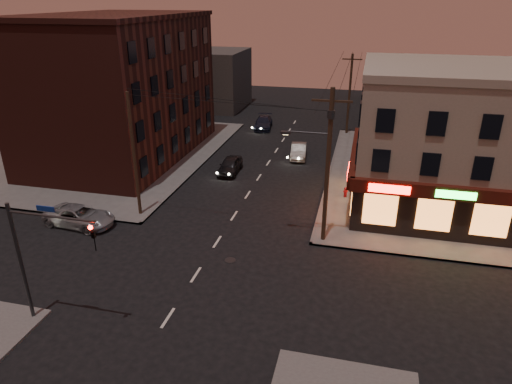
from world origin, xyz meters
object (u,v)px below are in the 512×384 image
(sedan_near, at_px, (230,165))
(fire_hydrant, at_px, (345,192))
(suv_cross, at_px, (80,216))
(sedan_mid, at_px, (299,151))
(sedan_far, at_px, (263,123))

(sedan_near, relative_size, fire_hydrant, 5.04)
(suv_cross, bearing_deg, fire_hydrant, -57.46)
(sedan_near, bearing_deg, sedan_mid, 44.65)
(sedan_near, height_order, sedan_mid, sedan_near)
(sedan_near, xyz_separation_m, fire_hydrant, (10.65, -3.43, -0.11))
(suv_cross, height_order, fire_hydrant, suv_cross)
(sedan_mid, relative_size, fire_hydrant, 5.12)
(suv_cross, height_order, sedan_mid, suv_cross)
(suv_cross, height_order, sedan_far, sedan_far)
(sedan_mid, xyz_separation_m, fire_hydrant, (5.19, -9.14, -0.10))
(suv_cross, bearing_deg, sedan_far, -8.20)
(sedan_mid, height_order, sedan_far, sedan_far)
(sedan_near, height_order, fire_hydrant, sedan_near)
(sedan_mid, distance_m, sedan_far, 11.49)
(sedan_near, xyz_separation_m, sedan_far, (-0.42, 15.58, -0.00))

